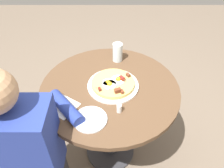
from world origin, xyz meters
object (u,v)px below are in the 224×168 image
object	(u,v)px
water_glass	(118,52)
salt_shaker	(120,108)
breakfast_pizza	(114,83)
bread_plate	(91,119)
dining_table	(110,106)
pizza_plate	(114,85)
knife	(59,107)
fork	(64,103)
person_seated	(29,161)

from	to	relation	value
water_glass	salt_shaker	xyz separation A→B (m)	(0.00, -0.48, -0.04)
breakfast_pizza	bread_plate	distance (m)	0.29
dining_table	bread_plate	world-z (taller)	bread_plate
pizza_plate	knife	distance (m)	0.35
breakfast_pizza	salt_shaker	distance (m)	0.21
breakfast_pizza	water_glass	distance (m)	0.28
pizza_plate	fork	size ratio (longest dim) A/B	1.74
water_glass	breakfast_pizza	bearing A→B (deg)	-96.38
person_seated	breakfast_pizza	bearing A→B (deg)	39.08
pizza_plate	breakfast_pizza	world-z (taller)	breakfast_pizza
water_glass	knife	bearing A→B (deg)	-126.35
dining_table	salt_shaker	xyz separation A→B (m)	(0.05, -0.20, 0.19)
dining_table	water_glass	size ratio (longest dim) A/B	6.59
pizza_plate	bread_plate	bearing A→B (deg)	-114.60
pizza_plate	fork	xyz separation A→B (m)	(-0.28, -0.15, 0.00)
fork	knife	xyz separation A→B (m)	(-0.02, -0.03, 0.00)
person_seated	bread_plate	size ratio (longest dim) A/B	6.34
dining_table	water_glass	bearing A→B (deg)	79.36
bread_plate	water_glass	bearing A→B (deg)	74.14
knife	bread_plate	bearing A→B (deg)	-172.17
person_seated	fork	size ratio (longest dim) A/B	6.31
person_seated	bread_plate	xyz separation A→B (m)	(0.34, 0.12, 0.22)
water_glass	bread_plate	bearing A→B (deg)	-105.86
knife	pizza_plate	bearing A→B (deg)	-116.25
pizza_plate	knife	size ratio (longest dim) A/B	1.74
pizza_plate	water_glass	size ratio (longest dim) A/B	2.42
bread_plate	water_glass	size ratio (longest dim) A/B	1.38
knife	salt_shaker	xyz separation A→B (m)	(0.33, -0.03, 0.02)
dining_table	pizza_plate	distance (m)	0.18
water_glass	salt_shaker	world-z (taller)	water_glass
person_seated	dining_table	bearing A→B (deg)	40.05
dining_table	knife	size ratio (longest dim) A/B	4.74
bread_plate	salt_shaker	size ratio (longest dim) A/B	3.52
dining_table	fork	xyz separation A→B (m)	(-0.26, -0.14, 0.18)
pizza_plate	bread_plate	world-z (taller)	pizza_plate
pizza_plate	bread_plate	xyz separation A→B (m)	(-0.12, -0.26, -0.00)
fork	salt_shaker	bearing A→B (deg)	-157.33
bread_plate	fork	distance (m)	0.20
salt_shaker	fork	bearing A→B (deg)	169.65
bread_plate	breakfast_pizza	bearing A→B (deg)	65.07
fork	salt_shaker	xyz separation A→B (m)	(0.31, -0.06, 0.02)
fork	knife	bearing A→B (deg)	90.00
fork	knife	size ratio (longest dim) A/B	1.00
salt_shaker	dining_table	bearing A→B (deg)	104.92
person_seated	pizza_plate	size ratio (longest dim) A/B	3.63
person_seated	bread_plate	bearing A→B (deg)	18.82
water_glass	pizza_plate	bearing A→B (deg)	-96.65
pizza_plate	salt_shaker	size ratio (longest dim) A/B	6.15
pizza_plate	bread_plate	size ratio (longest dim) A/B	1.75
person_seated	bread_plate	world-z (taller)	person_seated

